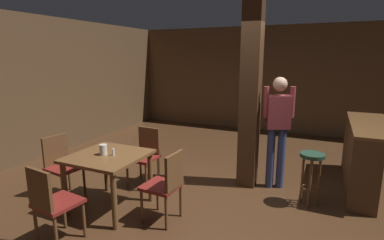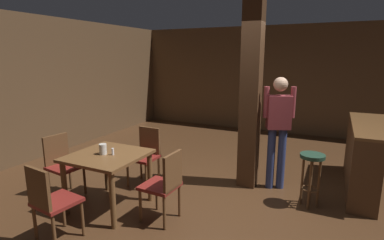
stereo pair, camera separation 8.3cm
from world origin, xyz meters
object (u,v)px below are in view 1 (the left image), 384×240
salt_shaker (113,152)px  standing_person (278,125)px  chair_east (166,183)px  bar_stool_near (311,167)px  dining_table (108,164)px  chair_north (145,153)px  bar_counter (360,155)px  chair_south (51,201)px  chair_west (61,163)px  napkin_cup (103,150)px

salt_shaker → standing_person: size_ratio=0.05×
chair_east → bar_stool_near: size_ratio=1.20×
dining_table → chair_north: (-0.00, 0.88, -0.12)m
bar_counter → bar_stool_near: (-0.65, -0.92, 0.02)m
chair_north → bar_stool_near: bearing=7.5°
chair_north → chair_south: bearing=-90.8°
chair_west → salt_shaker: 0.98m
chair_south → standing_person: size_ratio=0.52×
dining_table → chair_south: size_ratio=1.04×
chair_west → bar_counter: 4.48m
chair_east → salt_shaker: chair_east is taller
salt_shaker → bar_stool_near: size_ratio=0.12×
dining_table → salt_shaker: (0.08, 0.01, 0.17)m
salt_shaker → chair_south: bearing=-96.8°
napkin_cup → bar_stool_near: size_ratio=0.19×
dining_table → chair_east: (0.86, 0.02, -0.12)m
chair_west → standing_person: standing_person is taller
chair_south → napkin_cup: bearing=91.6°
bar_counter → bar_stool_near: size_ratio=2.56×
chair_west → salt_shaker: chair_west is taller
napkin_cup → chair_north: bearing=87.0°
chair_south → napkin_cup: (-0.02, 0.87, 0.31)m
chair_east → bar_counter: 3.06m
salt_shaker → standing_person: bearing=40.9°
chair_west → dining_table: bearing=0.8°
chair_east → salt_shaker: size_ratio=9.88×
chair_north → chair_west: same height
chair_west → chair_south: bearing=-46.8°
dining_table → chair_north: 0.88m
chair_north → standing_person: 2.10m
napkin_cup → bar_stool_near: (2.49, 1.22, -0.27)m
salt_shaker → standing_person: 2.42m
bar_stool_near → chair_north: bearing=-172.5°
salt_shaker → chair_north: bearing=95.6°
chair_west → chair_north: bearing=46.3°
chair_east → chair_south: bearing=-134.2°
dining_table → bar_counter: (3.09, 2.12, -0.10)m
bar_stool_near → napkin_cup: bearing=-153.8°
napkin_cup → bar_stool_near: bearing=26.2°
chair_north → bar_stool_near: (2.44, 0.32, 0.04)m
chair_east → chair_north: (-0.87, 0.86, 0.00)m
chair_east → standing_person: bearing=56.4°
dining_table → chair_east: chair_east is taller
chair_north → chair_south: 1.77m
standing_person → bar_stool_near: bearing=-36.4°
dining_table → chair_west: (-0.85, -0.01, -0.12)m
chair_north → bar_counter: 3.33m
dining_table → standing_person: bearing=39.8°
standing_person → bar_stool_near: 0.80m
napkin_cup → dining_table: bearing=26.8°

